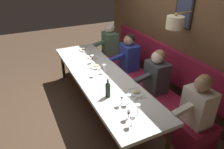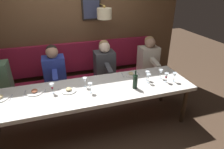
{
  "view_description": "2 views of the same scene",
  "coord_description": "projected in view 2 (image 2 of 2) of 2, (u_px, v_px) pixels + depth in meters",
  "views": [
    {
      "loc": [
        -1.26,
        -3.05,
        2.55
      ],
      "look_at": [
        0.05,
        -0.36,
        0.92
      ],
      "focal_mm": 33.29,
      "sensor_mm": 36.0,
      "label": 1
    },
    {
      "loc": [
        -2.55,
        0.46,
        2.27
      ],
      "look_at": [
        0.05,
        -0.36,
        0.92
      ],
      "focal_mm": 30.68,
      "sensor_mm": 36.0,
      "label": 2
    }
  ],
  "objects": [
    {
      "name": "wine_glass_0",
      "position": [
        161.0,
        72.0,
        3.27
      ],
      "size": [
        0.07,
        0.07,
        0.16
      ],
      "color": "silver",
      "rests_on": "dining_table"
    },
    {
      "name": "wine_glass_4",
      "position": [
        148.0,
        77.0,
        3.12
      ],
      "size": [
        0.07,
        0.07,
        0.16
      ],
      "color": "silver",
      "rests_on": "dining_table"
    },
    {
      "name": "place_setting_3",
      "position": [
        35.0,
        92.0,
        2.89
      ],
      "size": [
        0.24,
        0.32,
        0.05
      ],
      "color": "white",
      "rests_on": "dining_table"
    },
    {
      "name": "place_setting_1",
      "position": [
        0.0,
        98.0,
        2.74
      ],
      "size": [
        0.24,
        0.32,
        0.05
      ],
      "color": "white",
      "rests_on": "dining_table"
    },
    {
      "name": "ground_plane",
      "position": [
        93.0,
        126.0,
        3.31
      ],
      "size": [
        12.0,
        12.0,
        0.0
      ],
      "primitive_type": "plane",
      "color": "#4C3828"
    },
    {
      "name": "wine_glass_5",
      "position": [
        90.0,
        86.0,
        2.85
      ],
      "size": [
        0.07,
        0.07,
        0.16
      ],
      "color": "silver",
      "rests_on": "dining_table"
    },
    {
      "name": "wine_glass_6",
      "position": [
        147.0,
        74.0,
        3.21
      ],
      "size": [
        0.07,
        0.07,
        0.16
      ],
      "color": "silver",
      "rests_on": "dining_table"
    },
    {
      "name": "place_setting_0",
      "position": [
        131.0,
        74.0,
        3.43
      ],
      "size": [
        0.24,
        0.32,
        0.05
      ],
      "color": "silver",
      "rests_on": "dining_table"
    },
    {
      "name": "wine_glass_2",
      "position": [
        85.0,
        80.0,
        3.0
      ],
      "size": [
        0.07,
        0.07,
        0.16
      ],
      "color": "silver",
      "rests_on": "dining_table"
    },
    {
      "name": "wine_glass_3",
      "position": [
        166.0,
        76.0,
        3.15
      ],
      "size": [
        0.07,
        0.07,
        0.16
      ],
      "color": "silver",
      "rests_on": "dining_table"
    },
    {
      "name": "dining_table",
      "position": [
        91.0,
        92.0,
        3.01
      ],
      "size": [
        0.9,
        3.26,
        0.74
      ],
      "color": "silver",
      "rests_on": "ground_plane"
    },
    {
      "name": "back_wall_panel",
      "position": [
        75.0,
        29.0,
        3.96
      ],
      "size": [
        0.59,
        4.66,
        2.9
      ],
      "color": "brown",
      "rests_on": "ground_plane"
    },
    {
      "name": "diner_nearest",
      "position": [
        149.0,
        56.0,
        4.1
      ],
      "size": [
        0.6,
        0.4,
        0.79
      ],
      "color": "beige",
      "rests_on": "banquette_bench"
    },
    {
      "name": "diner_near",
      "position": [
        105.0,
        61.0,
        3.83
      ],
      "size": [
        0.6,
        0.4,
        0.79
      ],
      "color": "#3D3D42",
      "rests_on": "banquette_bench"
    },
    {
      "name": "wine_glass_1",
      "position": [
        175.0,
        75.0,
        3.16
      ],
      "size": [
        0.07,
        0.07,
        0.16
      ],
      "color": "silver",
      "rests_on": "dining_table"
    },
    {
      "name": "wine_bottle",
      "position": [
        135.0,
        81.0,
        2.97
      ],
      "size": [
        0.08,
        0.08,
        0.3
      ],
      "color": "black",
      "rests_on": "dining_table"
    },
    {
      "name": "wine_glass_7",
      "position": [
        52.0,
        86.0,
        2.84
      ],
      "size": [
        0.07,
        0.07,
        0.16
      ],
      "color": "silver",
      "rests_on": "dining_table"
    },
    {
      "name": "banquette_bench",
      "position": [
        83.0,
        90.0,
        3.98
      ],
      "size": [
        0.52,
        3.46,
        0.45
      ],
      "primitive_type": "cube",
      "color": "maroon",
      "rests_on": "ground_plane"
    },
    {
      "name": "place_setting_2",
      "position": [
        69.0,
        90.0,
        2.93
      ],
      "size": [
        0.24,
        0.32,
        0.05
      ],
      "color": "silver",
      "rests_on": "dining_table"
    },
    {
      "name": "diner_middle",
      "position": [
        54.0,
        67.0,
        3.57
      ],
      "size": [
        0.6,
        0.4,
        0.79
      ],
      "color": "#283893",
      "rests_on": "banquette_bench"
    }
  ]
}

